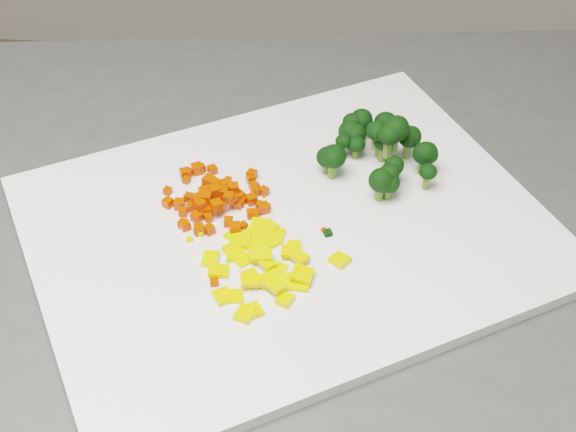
# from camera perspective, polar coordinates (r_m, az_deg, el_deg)

# --- Properties ---
(cutting_board) EXTENTS (0.59, 0.55, 0.01)m
(cutting_board) POSITION_cam_1_polar(r_m,az_deg,el_deg) (0.76, -0.00, -0.90)
(cutting_board) COLOR white
(cutting_board) RESTS_ON counter_block
(carrot_pile) EXTENTS (0.10, 0.10, 0.03)m
(carrot_pile) POSITION_cam_1_polar(r_m,az_deg,el_deg) (0.78, -5.31, 1.77)
(carrot_pile) COLOR red
(carrot_pile) RESTS_ON cutting_board
(pepper_pile) EXTENTS (0.12, 0.12, 0.02)m
(pepper_pile) POSITION_cam_1_polar(r_m,az_deg,el_deg) (0.71, -0.91, -3.54)
(pepper_pile) COLOR yellow
(pepper_pile) RESTS_ON cutting_board
(broccoli_pile) EXTENTS (0.13, 0.13, 0.06)m
(broccoli_pile) POSITION_cam_1_polar(r_m,az_deg,el_deg) (0.81, 6.04, 4.85)
(broccoli_pile) COLOR black
(broccoli_pile) RESTS_ON cutting_board
(carrot_cube_0) EXTENTS (0.01, 0.01, 0.01)m
(carrot_cube_0) POSITION_cam_1_polar(r_m,az_deg,el_deg) (0.78, -2.63, 1.17)
(carrot_cube_0) COLOR red
(carrot_cube_0) RESTS_ON carrot_pile
(carrot_cube_1) EXTENTS (0.01, 0.01, 0.01)m
(carrot_cube_1) POSITION_cam_1_polar(r_m,az_deg,el_deg) (0.82, -6.32, 3.39)
(carrot_cube_1) COLOR red
(carrot_cube_1) RESTS_ON carrot_pile
(carrot_cube_2) EXTENTS (0.01, 0.01, 0.01)m
(carrot_cube_2) POSITION_cam_1_polar(r_m,az_deg,el_deg) (0.80, -5.90, 1.89)
(carrot_cube_2) COLOR red
(carrot_cube_2) RESTS_ON carrot_pile
(carrot_cube_3) EXTENTS (0.01, 0.01, 0.01)m
(carrot_cube_3) POSITION_cam_1_polar(r_m,az_deg,el_deg) (0.77, -1.60, 0.61)
(carrot_cube_3) COLOR red
(carrot_cube_3) RESTS_ON carrot_pile
(carrot_cube_4) EXTENTS (0.01, 0.01, 0.01)m
(carrot_cube_4) POSITION_cam_1_polar(r_m,az_deg,el_deg) (0.82, -5.40, 3.30)
(carrot_cube_4) COLOR red
(carrot_cube_4) RESTS_ON carrot_pile
(carrot_cube_5) EXTENTS (0.01, 0.01, 0.01)m
(carrot_cube_5) POSITION_cam_1_polar(r_m,az_deg,el_deg) (0.78, -6.44, 1.30)
(carrot_cube_5) COLOR red
(carrot_cube_5) RESTS_ON carrot_pile
(carrot_cube_6) EXTENTS (0.01, 0.01, 0.01)m
(carrot_cube_6) POSITION_cam_1_polar(r_m,az_deg,el_deg) (0.78, -3.42, 1.19)
(carrot_cube_6) COLOR red
(carrot_cube_6) RESTS_ON carrot_pile
(carrot_cube_7) EXTENTS (0.01, 0.01, 0.01)m
(carrot_cube_7) POSITION_cam_1_polar(r_m,az_deg,el_deg) (0.78, -5.13, 0.66)
(carrot_cube_7) COLOR red
(carrot_cube_7) RESTS_ON carrot_pile
(carrot_cube_8) EXTENTS (0.01, 0.01, 0.01)m
(carrot_cube_8) POSITION_cam_1_polar(r_m,az_deg,el_deg) (0.82, -6.22, 3.33)
(carrot_cube_8) COLOR red
(carrot_cube_8) RESTS_ON carrot_pile
(carrot_cube_9) EXTENTS (0.01, 0.01, 0.01)m
(carrot_cube_9) POSITION_cam_1_polar(r_m,az_deg,el_deg) (0.78, -3.88, 1.96)
(carrot_cube_9) COLOR red
(carrot_cube_9) RESTS_ON carrot_pile
(carrot_cube_10) EXTENTS (0.01, 0.01, 0.01)m
(carrot_cube_10) POSITION_cam_1_polar(r_m,az_deg,el_deg) (0.77, -1.73, 0.58)
(carrot_cube_10) COLOR red
(carrot_cube_10) RESTS_ON carrot_pile
(carrot_cube_11) EXTENTS (0.01, 0.01, 0.01)m
(carrot_cube_11) POSITION_cam_1_polar(r_m,az_deg,el_deg) (0.81, -4.28, 2.53)
(carrot_cube_11) COLOR red
(carrot_cube_11) RESTS_ON carrot_pile
(carrot_cube_12) EXTENTS (0.01, 0.01, 0.01)m
(carrot_cube_12) POSITION_cam_1_polar(r_m,az_deg,el_deg) (0.78, -6.01, 1.67)
(carrot_cube_12) COLOR red
(carrot_cube_12) RESTS_ON carrot_pile
(carrot_cube_13) EXTENTS (0.01, 0.01, 0.01)m
(carrot_cube_13) POSITION_cam_1_polar(r_m,az_deg,el_deg) (0.79, -4.88, 1.61)
(carrot_cube_13) COLOR red
(carrot_cube_13) RESTS_ON carrot_pile
(carrot_cube_14) EXTENTS (0.01, 0.01, 0.01)m
(carrot_cube_14) POSITION_cam_1_polar(r_m,az_deg,el_deg) (0.79, -1.74, 1.77)
(carrot_cube_14) COLOR red
(carrot_cube_14) RESTS_ON carrot_pile
(carrot_cube_15) EXTENTS (0.01, 0.01, 0.01)m
(carrot_cube_15) POSITION_cam_1_polar(r_m,az_deg,el_deg) (0.78, -6.89, 0.65)
(carrot_cube_15) COLOR red
(carrot_cube_15) RESTS_ON carrot_pile
(carrot_cube_16) EXTENTS (0.01, 0.01, 0.01)m
(carrot_cube_16) POSITION_cam_1_polar(r_m,az_deg,el_deg) (0.77, -1.97, 0.73)
(carrot_cube_16) COLOR red
(carrot_cube_16) RESTS_ON carrot_pile
(carrot_cube_17) EXTENTS (0.01, 0.01, 0.01)m
(carrot_cube_17) POSITION_cam_1_polar(r_m,az_deg,el_deg) (0.78, -5.67, 1.76)
(carrot_cube_17) COLOR red
(carrot_cube_17) RESTS_ON carrot_pile
(carrot_cube_18) EXTENTS (0.01, 0.01, 0.01)m
(carrot_cube_18) POSITION_cam_1_polar(r_m,az_deg,el_deg) (0.82, -7.07, 3.09)
(carrot_cube_18) COLOR red
(carrot_cube_18) RESTS_ON carrot_pile
(carrot_cube_19) EXTENTS (0.01, 0.01, 0.01)m
(carrot_cube_19) POSITION_cam_1_polar(r_m,az_deg,el_deg) (0.80, -2.38, 2.09)
(carrot_cube_19) COLOR red
(carrot_cube_19) RESTS_ON carrot_pile
(carrot_cube_20) EXTENTS (0.01, 0.01, 0.01)m
(carrot_cube_20) POSITION_cam_1_polar(r_m,az_deg,el_deg) (0.75, -5.62, -0.96)
(carrot_cube_20) COLOR red
(carrot_cube_20) RESTS_ON carrot_pile
(carrot_cube_21) EXTENTS (0.01, 0.01, 0.01)m
(carrot_cube_21) POSITION_cam_1_polar(r_m,az_deg,el_deg) (0.77, -5.84, 1.28)
(carrot_cube_21) COLOR red
(carrot_cube_21) RESTS_ON carrot_pile
(carrot_cube_22) EXTENTS (0.01, 0.01, 0.01)m
(carrot_cube_22) POSITION_cam_1_polar(r_m,az_deg,el_deg) (0.78, -3.27, 1.21)
(carrot_cube_22) COLOR red
(carrot_cube_22) RESTS_ON carrot_pile
(carrot_cube_23) EXTENTS (0.01, 0.01, 0.01)m
(carrot_cube_23) POSITION_cam_1_polar(r_m,az_deg,el_deg) (0.75, -3.80, -0.91)
(carrot_cube_23) COLOR red
(carrot_cube_23) RESTS_ON carrot_pile
(carrot_cube_24) EXTENTS (0.01, 0.01, 0.01)m
(carrot_cube_24) POSITION_cam_1_polar(r_m,az_deg,el_deg) (0.77, -6.48, 1.21)
(carrot_cube_24) COLOR red
(carrot_cube_24) RESTS_ON carrot_pile
(carrot_cube_25) EXTENTS (0.01, 0.01, 0.01)m
(carrot_cube_25) POSITION_cam_1_polar(r_m,az_deg,el_deg) (0.78, -8.54, 0.94)
(carrot_cube_25) COLOR red
(carrot_cube_25) RESTS_ON carrot_pile
(carrot_cube_26) EXTENTS (0.01, 0.01, 0.01)m
(carrot_cube_26) POSITION_cam_1_polar(r_m,az_deg,el_deg) (0.80, -2.47, 2.13)
(carrot_cube_26) COLOR red
(carrot_cube_26) RESTS_ON carrot_pile
(carrot_cube_27) EXTENTS (0.01, 0.01, 0.01)m
(carrot_cube_27) POSITION_cam_1_polar(r_m,az_deg,el_deg) (0.78, -3.50, 1.36)
(carrot_cube_27) COLOR red
(carrot_cube_27) RESTS_ON carrot_pile
(carrot_cube_28) EXTENTS (0.01, 0.01, 0.01)m
(carrot_cube_28) POSITION_cam_1_polar(r_m,az_deg,el_deg) (0.75, -6.45, -0.98)
(carrot_cube_28) COLOR red
(carrot_cube_28) RESTS_ON carrot_pile
(carrot_cube_29) EXTENTS (0.01, 0.01, 0.01)m
(carrot_cube_29) POSITION_cam_1_polar(r_m,az_deg,el_deg) (0.76, -6.26, 0.80)
(carrot_cube_29) COLOR red
(carrot_cube_29) RESTS_ON carrot_pile
(carrot_cube_30) EXTENTS (0.01, 0.01, 0.01)m
(carrot_cube_30) POSITION_cam_1_polar(r_m,az_deg,el_deg) (0.81, -2.59, 2.94)
(carrot_cube_30) COLOR red
(carrot_cube_30) RESTS_ON carrot_pile
(carrot_cube_31) EXTENTS (0.01, 0.01, 0.01)m
(carrot_cube_31) POSITION_cam_1_polar(r_m,az_deg,el_deg) (0.78, -4.62, 1.68)
(carrot_cube_31) COLOR red
(carrot_cube_31) RESTS_ON carrot_pile
(carrot_cube_32) EXTENTS (0.01, 0.01, 0.01)m
(carrot_cube_32) POSITION_cam_1_polar(r_m,az_deg,el_deg) (0.79, -7.08, 1.32)
(carrot_cube_32) COLOR red
(carrot_cube_32) RESTS_ON carrot_pile
(carrot_cube_33) EXTENTS (0.01, 0.01, 0.01)m
(carrot_cube_33) POSITION_cam_1_polar(r_m,az_deg,el_deg) (0.77, -7.46, 0.28)
(carrot_cube_33) COLOR red
(carrot_cube_33) RESTS_ON carrot_pile
(carrot_cube_34) EXTENTS (0.01, 0.01, 0.01)m
(carrot_cube_34) POSITION_cam_1_polar(r_m,az_deg,el_deg) (0.77, -5.63, -0.14)
(carrot_cube_34) COLOR red
(carrot_cube_34) RESTS_ON carrot_pile
(carrot_cube_35) EXTENTS (0.01, 0.01, 0.01)m
(carrot_cube_35) POSITION_cam_1_polar(r_m,az_deg,el_deg) (0.76, -4.25, -0.42)
(carrot_cube_35) COLOR red
(carrot_cube_35) RESTS_ON carrot_pile
(carrot_cube_36) EXTENTS (0.01, 0.01, 0.01)m
(carrot_cube_36) POSITION_cam_1_polar(r_m,az_deg,el_deg) (0.78, -5.32, 1.71)
(carrot_cube_36) COLOR red
(carrot_cube_36) RESTS_ON carrot_pile
(carrot_cube_37) EXTENTS (0.01, 0.01, 0.01)m
(carrot_cube_37) POSITION_cam_1_polar(r_m,az_deg,el_deg) (0.77, -4.22, 1.28)
(carrot_cube_37) COLOR red
(carrot_cube_37) RESTS_ON carrot_pile
(carrot_cube_38) EXTENTS (0.01, 0.01, 0.01)m
(carrot_cube_38) POSITION_cam_1_polar(r_m,az_deg,el_deg) (0.77, -2.36, 0.14)
(carrot_cube_38) COLOR red
(carrot_cube_38) RESTS_ON carrot_pile
(carrot_cube_39) EXTENTS (0.01, 0.01, 0.01)m
(carrot_cube_39) POSITION_cam_1_polar(r_m,az_deg,el_deg) (0.82, -7.32, 3.01)
(carrot_cube_39) COLOR red
(carrot_cube_39) RESTS_ON carrot_pile
(carrot_cube_40) EXTENTS (0.01, 0.01, 0.01)m
(carrot_cube_40) POSITION_cam_1_polar(r_m,az_deg,el_deg) (0.78, -4.35, 2.09)
(carrot_cube_40) COLOR red
(carrot_cube_40) RESTS_ON carrot_pile
(carrot_cube_41) EXTENTS (0.01, 0.01, 0.01)m
(carrot_cube_41) POSITION_cam_1_polar(r_m,az_deg,el_deg) (0.77, -4.70, 0.74)
(carrot_cube_41) COLOR red
(carrot_cube_41) RESTS_ON carrot_pile
(carrot_cube_42) EXTENTS (0.01, 0.01, 0.01)m
(carrot_cube_42) POSITION_cam_1_polar(r_m,az_deg,el_deg) (0.78, -4.93, 1.84)
(carrot_cube_42) COLOR red
(carrot_cube_42) RESTS_ON carrot_pile
(carrot_cube_43) EXTENTS (0.01, 0.01, 0.01)m
(carrot_cube_43) POSITION_cam_1_polar(r_m,az_deg,el_deg) (0.77, -2.64, 0.15)
(carrot_cube_43) COLOR red
(carrot_cube_43) RESTS_ON carrot_pile
(carrot_cube_44) EXTENTS (0.01, 0.01, 0.01)m
(carrot_cube_44) POSITION_cam_1_polar(r_m,az_deg,el_deg) (0.81, -7.25, 2.57)
(carrot_cube_44) COLOR red
(carrot_cube_44) RESTS_ON carrot_pile
(carrot_cube_45) EXTENTS (0.01, 0.01, 0.01)m
(carrot_cube_45) POSITION_cam_1_polar(r_m,az_deg,el_deg) (0.77, -3.87, 1.29)
(carrot_cube_45) COLOR red
(carrot_cube_45) RESTS_ON carrot_pile
(carrot_cube_46) EXTENTS (0.01, 0.01, 0.01)m
(carrot_cube_46) POSITION_cam_1_polar(r_m,az_deg,el_deg) (0.76, -7.32, -0.68)
(carrot_cube_46) COLOR red
(carrot_cube_46) RESTS_ON carrot_pile
(carrot_cube_47) EXTENTS (0.01, 0.01, 0.01)m
(carrot_cube_47) POSITION_cam_1_polar(r_m,az_deg,el_deg) (0.78, -3.35, 0.94)
(carrot_cube_47) COLOR red
(carrot_cube_47) RESTS_ON carrot_pile
(carrot_cube_48) EXTENTS (0.01, 0.01, 0.01)m
(carrot_cube_48) POSITION_cam_1_polar(r_m,az_deg,el_deg) (0.78, -6.80, 0.74)
(carrot_cube_48) COLOR red
(carrot_cube_48) RESTS_ON carrot_pile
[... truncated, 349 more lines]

